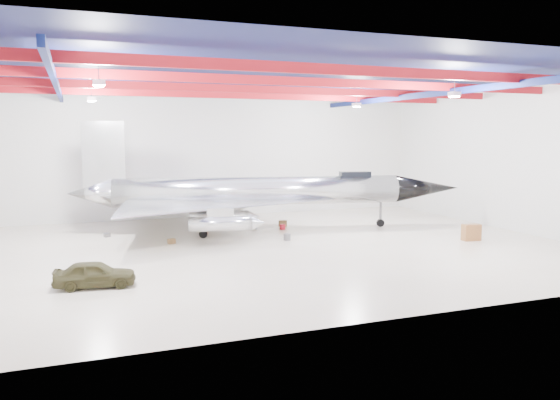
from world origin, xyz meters
name	(u,v)px	position (x,y,z in m)	size (l,w,h in m)	color
floor	(262,248)	(0.00, 0.00, 0.00)	(40.00, 40.00, 0.00)	beige
wall_back	(208,155)	(0.00, 15.00, 5.50)	(40.00, 40.00, 0.00)	silver
wall_right	(509,159)	(20.00, 0.00, 5.50)	(30.00, 30.00, 0.00)	silver
ceiling	(262,75)	(0.00, 0.00, 11.00)	(40.00, 40.00, 0.00)	#0A0F38
ceiling_structure	(262,86)	(0.00, 0.00, 10.32)	(39.50, 29.50, 1.08)	maroon
jet_aircraft	(258,195)	(1.87, 6.46, 2.72)	(30.20, 20.50, 8.30)	silver
jeep	(95,274)	(-10.53, -5.97, 0.65)	(1.53, 3.80, 1.30)	#39361C
desk	(471,232)	(14.38, -2.77, 0.57)	(1.24, 0.62, 1.14)	brown
crate_ply	(172,241)	(-5.31, 3.46, 0.16)	(0.46, 0.37, 0.32)	olive
toolbox_red	(198,226)	(-2.26, 9.35, 0.13)	(0.38, 0.31, 0.27)	maroon
engine_drum	(287,237)	(2.43, 1.79, 0.22)	(0.50, 0.50, 0.45)	#59595B
parts_bin	(283,223)	(4.25, 7.43, 0.23)	(0.66, 0.53, 0.46)	olive
crate_small	(107,235)	(-9.26, 7.50, 0.15)	(0.42, 0.33, 0.29)	#59595B
tool_chest	(283,227)	(3.70, 6.05, 0.20)	(0.45, 0.45, 0.41)	maroon
oil_barrel	(204,230)	(-2.29, 6.99, 0.20)	(0.57, 0.46, 0.40)	olive
spares_box	(254,226)	(1.72, 7.12, 0.20)	(0.45, 0.45, 0.41)	#59595B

